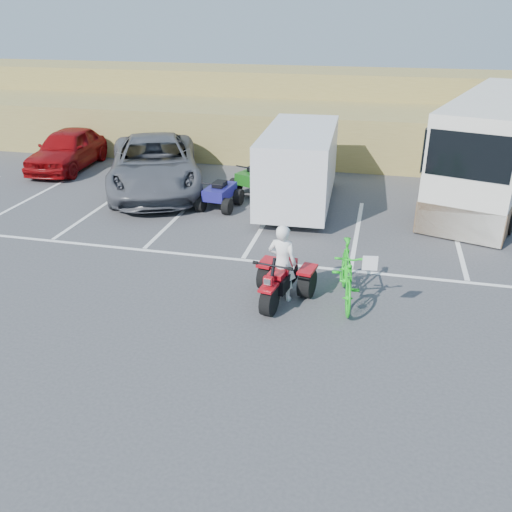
% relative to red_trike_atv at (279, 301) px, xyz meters
% --- Properties ---
extents(ground, '(100.00, 100.00, 0.00)m').
position_rel_red_trike_atv_xyz_m(ground, '(-1.30, -0.54, 0.00)').
color(ground, '#3D3D40').
rests_on(ground, ground).
extents(parking_stripes, '(28.00, 5.16, 0.01)m').
position_rel_red_trike_atv_xyz_m(parking_stripes, '(-0.44, 3.53, 0.00)').
color(parking_stripes, white).
rests_on(parking_stripes, ground).
extents(grass_embankment, '(40.00, 8.50, 3.10)m').
position_rel_red_trike_atv_xyz_m(grass_embankment, '(-1.30, 14.94, 1.42)').
color(grass_embankment, olive).
rests_on(grass_embankment, ground).
extents(red_trike_atv, '(1.52, 1.86, 1.09)m').
position_rel_red_trike_atv_xyz_m(red_trike_atv, '(0.00, 0.00, 0.00)').
color(red_trike_atv, '#9E0911').
rests_on(red_trike_atv, ground).
extents(rider, '(0.69, 0.51, 1.73)m').
position_rel_red_trike_atv_xyz_m(rider, '(0.03, 0.15, 0.86)').
color(rider, white).
rests_on(rider, ground).
extents(green_dirt_bike, '(0.92, 2.24, 1.31)m').
position_rel_red_trike_atv_xyz_m(green_dirt_bike, '(1.38, 0.37, 0.65)').
color(green_dirt_bike, '#14BF19').
rests_on(green_dirt_bike, ground).
extents(grey_pickup, '(5.22, 7.06, 1.78)m').
position_rel_red_trike_atv_xyz_m(grey_pickup, '(-5.71, 6.86, 0.89)').
color(grey_pickup, '#4B4C53').
rests_on(grey_pickup, ground).
extents(red_car, '(2.17, 4.65, 1.54)m').
position_rel_red_trike_atv_xyz_m(red_car, '(-10.11, 8.65, 0.77)').
color(red_car, maroon).
rests_on(red_car, ground).
extents(cargo_trailer, '(2.29, 5.27, 2.42)m').
position_rel_red_trike_atv_xyz_m(cargo_trailer, '(-0.62, 6.35, 1.31)').
color(cargo_trailer, silver).
rests_on(cargo_trailer, ground).
extents(rv_motorhome, '(4.93, 9.39, 3.28)m').
position_rel_red_trike_atv_xyz_m(rv_motorhome, '(5.40, 8.65, 1.42)').
color(rv_motorhome, silver).
rests_on(rv_motorhome, ground).
extents(quad_atv_blue, '(1.24, 1.57, 0.96)m').
position_rel_red_trike_atv_xyz_m(quad_atv_blue, '(-2.97, 5.51, 0.00)').
color(quad_atv_blue, navy).
rests_on(quad_atv_blue, ground).
extents(quad_atv_green, '(1.75, 1.98, 1.07)m').
position_rel_red_trike_atv_xyz_m(quad_atv_green, '(-2.20, 7.23, 0.00)').
color(quad_atv_green, '#135012').
rests_on(quad_atv_green, ground).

